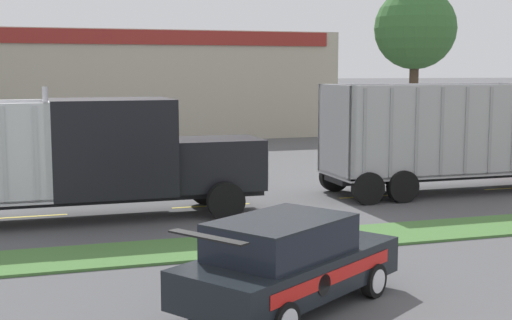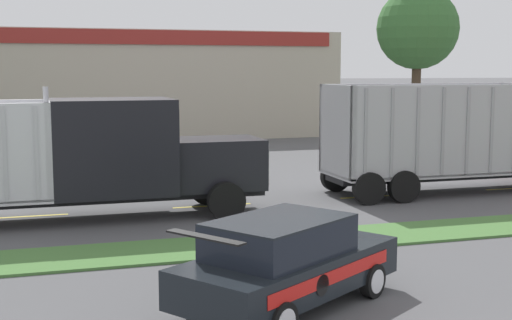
% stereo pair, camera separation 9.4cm
% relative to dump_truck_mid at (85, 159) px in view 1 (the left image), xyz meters
% --- Properties ---
extents(grass_verge, '(120.00, 2.06, 0.06)m').
position_rel_dump_truck_mid_xyz_m(grass_verge, '(5.06, -4.15, -1.64)').
color(grass_verge, '#477538').
rests_on(grass_verge, ground_plane).
extents(centre_line_3, '(2.40, 0.14, 0.01)m').
position_rel_dump_truck_mid_xyz_m(centre_line_3, '(-1.69, 0.88, -1.67)').
color(centre_line_3, yellow).
rests_on(centre_line_3, ground_plane).
extents(centre_line_4, '(2.40, 0.14, 0.01)m').
position_rel_dump_truck_mid_xyz_m(centre_line_4, '(3.71, 0.88, -1.67)').
color(centre_line_4, yellow).
rests_on(centre_line_4, ground_plane).
extents(centre_line_5, '(2.40, 0.14, 0.01)m').
position_rel_dump_truck_mid_xyz_m(centre_line_5, '(9.11, 0.88, -1.67)').
color(centre_line_5, yellow).
rests_on(centre_line_5, ground_plane).
extents(dump_truck_mid, '(11.85, 2.68, 3.65)m').
position_rel_dump_truck_mid_xyz_m(dump_truck_mid, '(0.00, 0.00, 0.00)').
color(dump_truck_mid, black).
rests_on(dump_truck_mid, ground_plane).
extents(rally_car, '(4.65, 3.93, 1.63)m').
position_rel_dump_truck_mid_xyz_m(rally_car, '(2.73, -8.47, -0.86)').
color(rally_car, black).
rests_on(rally_car, ground_plane).
extents(store_building_backdrop, '(32.42, 12.10, 6.30)m').
position_rel_dump_truck_mid_xyz_m(store_building_backdrop, '(0.29, 26.35, 1.48)').
color(store_building_backdrop, '#BCB29E').
rests_on(store_building_backdrop, ground_plane).
extents(tree_behind_left, '(4.10, 4.10, 9.21)m').
position_rel_dump_truck_mid_xyz_m(tree_behind_left, '(17.20, 12.55, 4.83)').
color(tree_behind_left, '#473828').
rests_on(tree_behind_left, ground_plane).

